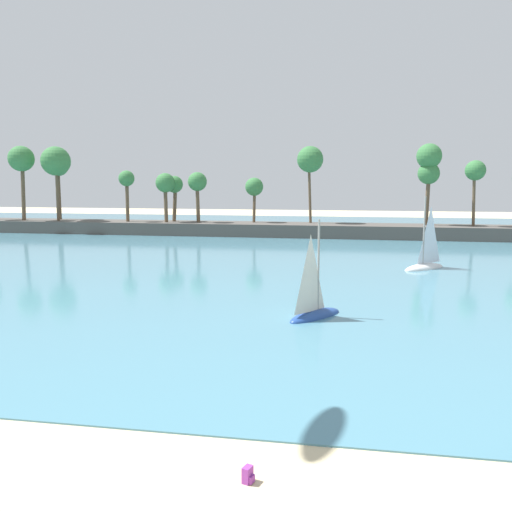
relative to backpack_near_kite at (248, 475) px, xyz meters
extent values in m
cube|color=teal|center=(-0.79, 51.51, -0.18)|extent=(220.00, 98.53, 0.06)
cube|color=#514C47|center=(-0.79, 60.77, 0.69)|extent=(116.47, 6.00, 1.80)
cylinder|color=brown|center=(-40.80, 62.03, 5.64)|extent=(0.50, 0.49, 8.11)
sphere|color=#38753D|center=(-40.80, 62.03, 9.69)|extent=(3.10, 3.10, 3.10)
cylinder|color=brown|center=(-22.45, 61.61, 4.27)|extent=(0.80, 0.70, 5.39)
sphere|color=#38753D|center=(-22.45, 61.61, 6.94)|extent=(2.45, 2.45, 2.45)
cylinder|color=brown|center=(-45.09, 59.44, 6.13)|extent=(0.80, 0.62, 9.09)
sphere|color=#38753D|center=(-45.09, 59.44, 10.66)|extent=(3.73, 3.73, 3.73)
cylinder|color=brown|center=(-10.80, 61.98, 4.11)|extent=(0.47, 0.66, 5.05)
sphere|color=#38753D|center=(-10.80, 61.98, 6.62)|extent=(2.56, 2.56, 2.56)
cylinder|color=brown|center=(-29.12, 60.14, 4.69)|extent=(0.55, 0.73, 6.22)
sphere|color=#38753D|center=(-29.12, 60.14, 7.79)|extent=(2.28, 2.28, 2.28)
cylinder|color=brown|center=(12.82, 61.62, 5.02)|extent=(0.55, 0.71, 6.87)
sphere|color=#38753D|center=(12.82, 61.62, 8.45)|extent=(2.88, 2.88, 2.88)
cylinder|color=brown|center=(18.48, 60.67, 5.20)|extent=(0.67, 0.52, 7.24)
sphere|color=#38753D|center=(18.48, 60.67, 8.82)|extent=(2.60, 2.60, 2.60)
cylinder|color=brown|center=(-2.99, 62.35, 6.00)|extent=(0.75, 0.55, 8.83)
sphere|color=#38753D|center=(-2.99, 62.35, 10.41)|extent=(3.65, 3.65, 3.65)
cylinder|color=brown|center=(-18.69, 60.52, 4.47)|extent=(0.65, 0.53, 5.76)
sphere|color=#38753D|center=(-18.69, 60.52, 7.34)|extent=(2.68, 2.68, 2.68)
cylinder|color=brown|center=(-39.69, 59.57, 5.94)|extent=(0.73, 0.77, 8.71)
sphere|color=#38753D|center=(-39.69, 59.57, 10.29)|extent=(4.23, 4.23, 4.23)
cylinder|color=brown|center=(12.75, 61.47, 6.15)|extent=(0.65, 0.49, 9.13)
sphere|color=#38753D|center=(12.75, 61.47, 10.71)|extent=(3.30, 3.30, 3.30)
cylinder|color=brown|center=(-23.26, 59.98, 4.38)|extent=(0.66, 0.73, 5.61)
sphere|color=#38753D|center=(-23.26, 59.98, 7.17)|extent=(2.75, 2.75, 2.75)
cube|color=purple|center=(-0.01, 0.00, 0.01)|extent=(0.29, 0.35, 0.44)
cube|color=purple|center=(0.11, -0.04, -0.09)|extent=(0.15, 0.23, 0.20)
ellipsoid|color=#234793|center=(0.70, 17.21, -0.15)|extent=(3.47, 4.10, 0.83)
cylinder|color=gray|center=(0.82, 17.38, 2.87)|extent=(0.13, 0.13, 5.21)
pyramid|color=silver|center=(0.41, 16.81, 2.48)|extent=(1.21, 1.59, 4.43)
ellipsoid|color=white|center=(9.17, 35.55, -0.15)|extent=(4.46, 4.29, 0.95)
cylinder|color=gray|center=(9.00, 35.39, 3.31)|extent=(0.14, 0.14, 5.95)
pyramid|color=silver|center=(9.59, 35.94, 2.86)|extent=(1.67, 1.57, 5.06)
camera|label=1|loc=(2.45, -12.87, 7.76)|focal=37.43mm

